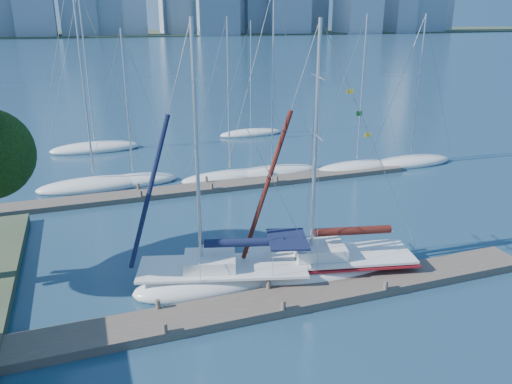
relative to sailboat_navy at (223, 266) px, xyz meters
name	(u,v)px	position (x,y,z in m)	size (l,w,h in m)	color
ground	(276,306)	(1.70, -2.56, -0.97)	(700.00, 700.00, 0.00)	navy
near_dock	(276,302)	(1.70, -2.56, -0.77)	(26.00, 2.00, 0.40)	#50443B
far_dock	(222,186)	(3.70, 13.44, -0.79)	(30.00, 1.80, 0.36)	#50443B
far_shore	(87,34)	(1.70, 317.44, -0.97)	(800.00, 100.00, 1.50)	#38472D
sailboat_navy	(223,266)	(0.00, 0.00, 0.00)	(8.91, 4.89, 12.68)	white
sailboat_maroon	(330,256)	(5.34, -0.62, -0.02)	(9.06, 4.58, 12.65)	white
bg_boat_0	(95,184)	(-5.20, 16.52, -0.66)	(8.56, 5.05, 15.63)	white
bg_boat_1	(134,181)	(-2.38, 16.67, -0.71)	(6.81, 4.53, 11.61)	white
bg_boat_2	(230,176)	(4.82, 15.29, -0.73)	(7.91, 4.53, 12.34)	white
bg_boat_3	(272,172)	(8.27, 15.19, -0.70)	(8.40, 3.64, 14.49)	white
bg_boat_4	(356,167)	(15.38, 14.25, -0.71)	(7.49, 3.27, 12.53)	white
bg_boat_5	(410,162)	(20.49, 14.08, -0.70)	(7.87, 2.56, 12.58)	white
bg_boat_6	(95,148)	(-4.73, 27.71, -0.67)	(8.48, 3.90, 14.45)	white
bg_boat_7	(251,133)	(11.14, 28.98, -0.73)	(6.90, 2.47, 11.89)	white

